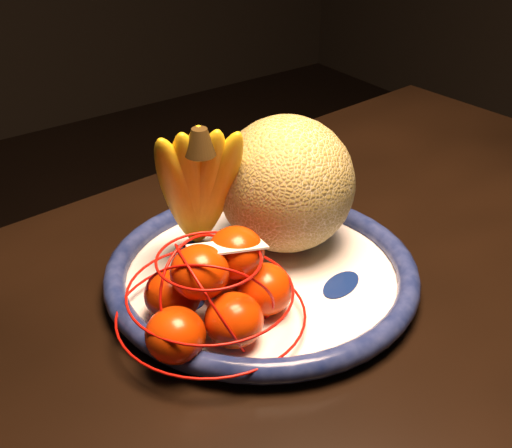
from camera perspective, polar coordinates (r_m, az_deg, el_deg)
fruit_bowl at (r=0.75m, az=0.44°, el=-4.04°), size 0.33×0.33×0.03m
cantaloupe at (r=0.77m, az=2.43°, el=3.23°), size 0.15×0.15×0.15m
banana_bunch at (r=0.74m, az=-4.68°, el=3.23°), size 0.11×0.11×0.18m
mandarin_bag at (r=0.67m, az=-3.34°, el=-5.46°), size 0.19×0.19×0.11m
price_tag at (r=0.65m, az=-2.30°, el=-1.83°), size 0.08×0.04×0.01m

